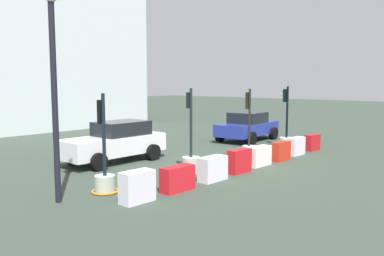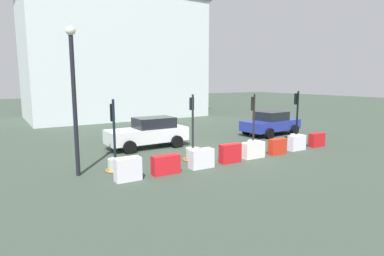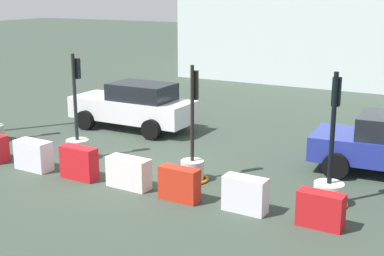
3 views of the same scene
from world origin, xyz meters
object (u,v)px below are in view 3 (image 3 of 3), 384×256
traffic_light_3 (329,185)px  construction_barrier_3 (79,163)px  traffic_light_1 (78,143)px  construction_barrier_5 (179,184)px  construction_barrier_4 (129,173)px  construction_barrier_6 (245,194)px  traffic_light_2 (192,163)px  construction_barrier_7 (321,210)px  car_white_van (134,106)px  construction_barrier_2 (33,155)px

traffic_light_3 → construction_barrier_3: traffic_light_3 is taller
traffic_light_1 → construction_barrier_5: 4.44m
construction_barrier_4 → construction_barrier_6: 3.16m
construction_barrier_5 → traffic_light_2: bearing=106.3°
construction_barrier_5 → traffic_light_3: bearing=24.5°
construction_barrier_6 → traffic_light_3: bearing=40.5°
construction_barrier_7 → car_white_van: 9.48m
traffic_light_1 → construction_barrier_6: size_ratio=3.07×
construction_barrier_2 → construction_barrier_7: bearing=0.9°
construction_barrier_3 → construction_barrier_4: 1.52m
car_white_van → construction_barrier_3: bearing=-71.1°
construction_barrier_3 → construction_barrier_7: (6.37, 0.10, -0.05)m
traffic_light_1 → traffic_light_3: (7.37, 0.07, 0.01)m
traffic_light_2 → construction_barrier_5: 1.42m
construction_barrier_3 → construction_barrier_7: bearing=0.9°
traffic_light_1 → traffic_light_2: 3.83m
construction_barrier_7 → car_white_van: (-8.09, 4.92, 0.46)m
construction_barrier_2 → construction_barrier_4: 3.11m
traffic_light_3 → traffic_light_1: bearing=-179.4°
construction_barrier_4 → construction_barrier_6: (3.16, 0.00, 0.02)m
traffic_light_1 → construction_barrier_4: 2.96m
traffic_light_2 → construction_barrier_7: size_ratio=3.08×
traffic_light_1 → construction_barrier_6: traffic_light_1 is taller
traffic_light_1 → construction_barrier_2: traffic_light_1 is taller
construction_barrier_3 → construction_barrier_6: (4.67, 0.10, -0.03)m
construction_barrier_4 → construction_barrier_7: size_ratio=1.17×
traffic_light_1 → construction_barrier_2: (-0.42, -1.34, -0.07)m
traffic_light_1 → construction_barrier_5: traffic_light_1 is taller
traffic_light_3 → construction_barrier_6: traffic_light_3 is taller
construction_barrier_6 → car_white_van: (-6.39, 4.92, 0.44)m
construction_barrier_5 → construction_barrier_7: bearing=2.3°
traffic_light_2 → construction_barrier_6: (2.02, -1.23, -0.07)m
traffic_light_1 → construction_barrier_3: (1.18, -1.33, -0.04)m
car_white_van → construction_barrier_4: bearing=-56.7°
traffic_light_2 → traffic_light_3: size_ratio=0.97×
traffic_light_3 → construction_barrier_2: size_ratio=2.89×
traffic_light_1 → construction_barrier_7: (7.55, -1.23, -0.09)m
traffic_light_2 → traffic_light_1: bearing=179.9°
construction_barrier_7 → construction_barrier_5: bearing=-177.7°
traffic_light_1 → construction_barrier_2: size_ratio=2.88×
construction_barrier_4 → car_white_van: bearing=123.3°
construction_barrier_3 → traffic_light_1: bearing=131.6°
construction_barrier_6 → construction_barrier_3: bearing=-178.8°
traffic_light_3 → construction_barrier_5: 3.46m
traffic_light_2 → construction_barrier_2: size_ratio=2.82×
traffic_light_3 → construction_barrier_2: traffic_light_3 is taller
traffic_light_2 → car_white_van: 5.74m
traffic_light_3 → construction_barrier_6: (-1.52, -1.30, -0.08)m
traffic_light_3 → construction_barrier_3: 6.35m
traffic_light_2 → traffic_light_3: bearing=1.3°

